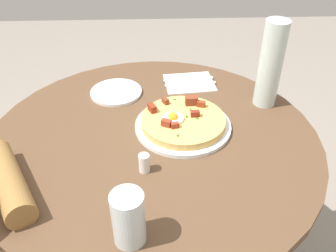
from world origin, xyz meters
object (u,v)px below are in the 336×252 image
(water_glass, at_px, (128,218))
(fork, at_px, (188,79))
(bread_plate, at_px, (116,92))
(water_bottle, at_px, (271,65))
(knife, at_px, (190,84))
(salt_shaker, at_px, (144,163))
(breakfast_pizza, at_px, (183,120))
(pizza_plate, at_px, (183,126))
(dining_table, at_px, (154,179))

(water_glass, bearing_deg, fork, -15.18)
(bread_plate, relative_size, water_bottle, 0.63)
(knife, relative_size, water_bottle, 0.65)
(bread_plate, bearing_deg, water_glass, -172.97)
(bread_plate, xyz_separation_m, salt_shaker, (-0.38, -0.10, 0.02))
(breakfast_pizza, bearing_deg, water_bottle, -65.91)
(pizza_plate, bearing_deg, breakfast_pizza, 42.43)
(knife, xyz_separation_m, salt_shaker, (-0.42, 0.16, 0.02))
(water_bottle, relative_size, salt_shaker, 5.37)
(water_glass, bearing_deg, dining_table, -8.07)
(pizza_plate, height_order, bread_plate, pizza_plate)
(pizza_plate, height_order, water_bottle, water_bottle)
(dining_table, bearing_deg, salt_shaker, 171.38)
(knife, bearing_deg, fork, -90.00)
(breakfast_pizza, distance_m, water_bottle, 0.32)
(pizza_plate, height_order, breakfast_pizza, breakfast_pizza)
(pizza_plate, distance_m, salt_shaker, 0.21)
(water_bottle, bearing_deg, breakfast_pizza, 114.09)
(dining_table, relative_size, salt_shaker, 18.65)
(pizza_plate, height_order, fork, pizza_plate)
(bread_plate, distance_m, salt_shaker, 0.40)
(dining_table, distance_m, bread_plate, 0.32)
(dining_table, relative_size, bread_plate, 5.52)
(pizza_plate, xyz_separation_m, water_glass, (-0.38, 0.14, 0.06))
(fork, xyz_separation_m, salt_shaker, (-0.46, 0.15, 0.02))
(water_glass, bearing_deg, knife, -16.32)
(salt_shaker, bearing_deg, water_bottle, -51.69)
(knife, bearing_deg, breakfast_pizza, 73.43)
(fork, xyz_separation_m, water_bottle, (-0.16, -0.23, 0.13))
(dining_table, relative_size, fork, 5.31)
(water_bottle, distance_m, salt_shaker, 0.50)
(breakfast_pizza, bearing_deg, salt_shaker, 148.67)
(bread_plate, bearing_deg, breakfast_pizza, -133.84)
(fork, height_order, knife, same)
(bread_plate, distance_m, fork, 0.26)
(bread_plate, distance_m, water_glass, 0.59)
(dining_table, bearing_deg, water_bottle, -66.20)
(water_glass, xyz_separation_m, salt_shaker, (0.20, -0.03, -0.04))
(knife, height_order, water_glass, water_glass)
(pizza_plate, distance_m, fork, 0.28)
(fork, bearing_deg, salt_shaker, 65.77)
(pizza_plate, xyz_separation_m, bread_plate, (0.20, 0.21, -0.00))
(dining_table, xyz_separation_m, pizza_plate, (0.04, -0.09, 0.18))
(bread_plate, relative_size, knife, 0.96)
(fork, distance_m, water_bottle, 0.31)
(dining_table, height_order, salt_shaker, salt_shaker)
(bread_plate, bearing_deg, salt_shaker, -165.40)
(knife, bearing_deg, water_glass, 67.81)
(water_glass, distance_m, salt_shaker, 0.21)
(dining_table, xyz_separation_m, water_glass, (-0.35, 0.05, 0.24))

